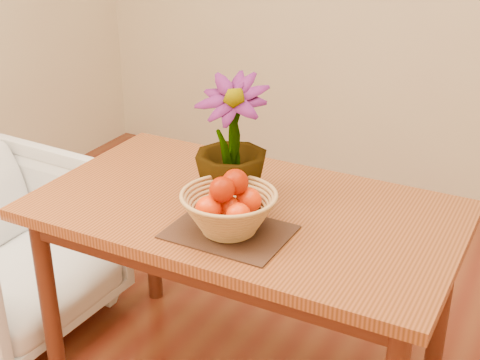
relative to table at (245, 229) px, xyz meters
The scene contains 6 objects.
table is the anchor object (origin of this frame).
placemat 0.21m from the table, 77.39° to the right, with size 0.36×0.27×0.01m, color #331C12.
wicker_basket 0.24m from the table, 77.39° to the right, with size 0.30×0.30×0.12m.
orange_pile 0.28m from the table, 77.25° to the right, with size 0.18×0.19×0.14m.
potted_plant 0.31m from the table, behind, with size 0.24×0.24×0.43m, color #144413.
armchair 1.09m from the table, behind, with size 0.73×0.69×0.76m, color #876D5D.
Camera 1 is at (0.90, -1.45, 1.75)m, focal length 50.00 mm.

